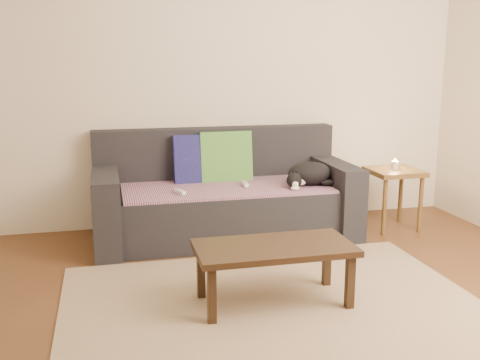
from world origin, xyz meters
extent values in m
plane|color=brown|center=(0.00, 0.00, 0.00)|extent=(4.50, 4.50, 0.00)
cube|color=beige|center=(0.00, 2.00, 1.30)|extent=(4.50, 0.04, 2.60)
cube|color=#232328|center=(0.00, 1.50, 0.21)|extent=(1.70, 0.78, 0.42)
cube|color=#232328|center=(0.00, 1.90, 0.65)|extent=(2.10, 0.18, 0.45)
cube|color=#232328|center=(-0.95, 1.50, 0.30)|extent=(0.20, 0.90, 0.60)
cube|color=#232328|center=(0.95, 1.50, 0.30)|extent=(0.20, 0.90, 0.60)
cube|color=#3E284B|center=(0.00, 1.48, 0.43)|extent=(1.66, 0.74, 0.02)
cube|color=#12124D|center=(-0.19, 1.74, 0.63)|extent=(0.40, 0.17, 0.41)
cube|color=#0D563F|center=(0.06, 1.74, 0.63)|extent=(0.44, 0.18, 0.45)
ellipsoid|color=black|center=(0.68, 1.38, 0.54)|extent=(0.38, 0.29, 0.19)
sphere|color=black|center=(0.52, 1.29, 0.51)|extent=(0.13, 0.13, 0.12)
sphere|color=white|center=(0.51, 1.24, 0.49)|extent=(0.06, 0.06, 0.05)
ellipsoid|color=black|center=(0.82, 1.28, 0.48)|extent=(0.15, 0.06, 0.04)
cube|color=white|center=(-0.40, 1.32, 0.46)|extent=(0.09, 0.15, 0.03)
cube|color=white|center=(0.16, 1.46, 0.46)|extent=(0.04, 0.15, 0.03)
cube|color=brown|center=(1.47, 1.43, 0.50)|extent=(0.42, 0.42, 0.04)
cylinder|color=brown|center=(1.31, 1.26, 0.24)|extent=(0.04, 0.04, 0.48)
cylinder|color=brown|center=(1.64, 1.26, 0.24)|extent=(0.04, 0.04, 0.48)
cylinder|color=brown|center=(1.31, 1.59, 0.24)|extent=(0.04, 0.04, 0.48)
cylinder|color=brown|center=(1.64, 1.59, 0.24)|extent=(0.04, 0.04, 0.48)
cylinder|color=beige|center=(1.47, 1.43, 0.56)|extent=(0.06, 0.06, 0.07)
sphere|color=#FFBF59|center=(1.47, 1.43, 0.60)|extent=(0.02, 0.02, 0.02)
cube|color=tan|center=(0.00, 0.15, 0.01)|extent=(2.50, 1.80, 0.01)
cube|color=black|center=(0.01, 0.17, 0.36)|extent=(0.94, 0.47, 0.04)
cube|color=black|center=(-0.40, 0.00, 0.17)|extent=(0.05, 0.05, 0.34)
cube|color=black|center=(0.42, 0.00, 0.17)|extent=(0.05, 0.05, 0.34)
cube|color=black|center=(-0.40, 0.35, 0.17)|extent=(0.05, 0.05, 0.34)
cube|color=black|center=(0.42, 0.35, 0.17)|extent=(0.05, 0.05, 0.34)
camera|label=1|loc=(-0.93, -2.85, 1.45)|focal=42.00mm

